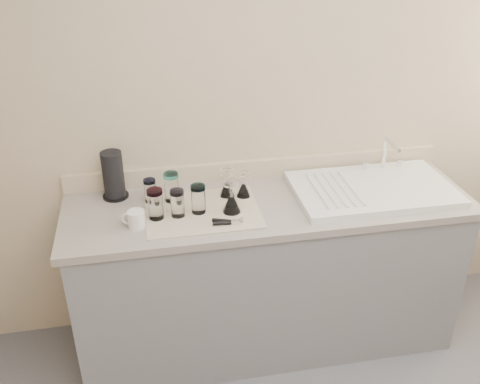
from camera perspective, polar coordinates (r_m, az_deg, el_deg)
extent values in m
cube|color=tan|center=(2.82, 1.92, 8.15)|extent=(3.50, 0.04, 2.50)
cube|color=slate|center=(2.96, 2.94, -8.97)|extent=(2.00, 0.60, 0.86)
cube|color=gray|center=(2.71, 3.17, -1.42)|extent=(2.06, 0.62, 0.04)
cube|color=white|center=(2.86, 13.95, 0.31)|extent=(0.82, 0.50, 0.03)
cylinder|color=silver|center=(3.03, 15.14, 4.09)|extent=(0.02, 0.02, 0.18)
cylinder|color=silver|center=(2.94, 15.97, 4.86)|extent=(0.02, 0.16, 0.02)
cylinder|color=silver|center=(3.02, 13.25, 2.77)|extent=(0.03, 0.03, 0.04)
cylinder|color=silver|center=(3.11, 16.65, 3.03)|extent=(0.03, 0.03, 0.04)
cube|color=silver|center=(2.62, -4.03, -2.04)|extent=(0.55, 0.42, 0.01)
cylinder|color=white|center=(2.69, -9.55, -0.01)|extent=(0.06, 0.06, 0.11)
cylinder|color=blue|center=(2.67, -9.65, 1.15)|extent=(0.06, 0.06, 0.02)
cylinder|color=white|center=(2.68, -7.30, 0.35)|extent=(0.07, 0.07, 0.13)
cylinder|color=#3FC7C5|center=(2.65, -7.40, 1.78)|extent=(0.08, 0.08, 0.02)
cylinder|color=white|center=(2.55, -8.99, -1.46)|extent=(0.07, 0.07, 0.13)
cylinder|color=#C71652|center=(2.51, -9.12, 0.02)|extent=(0.08, 0.08, 0.02)
cylinder|color=white|center=(2.55, -6.68, -1.36)|extent=(0.06, 0.06, 0.12)
cylinder|color=#A08CDA|center=(2.52, -6.76, -0.02)|extent=(0.07, 0.07, 0.02)
cylinder|color=white|center=(2.57, -4.45, -0.92)|extent=(0.07, 0.07, 0.13)
cylinder|color=teal|center=(2.54, -4.51, 0.49)|extent=(0.07, 0.07, 0.02)
cone|color=white|center=(2.72, -1.39, 0.31)|extent=(0.08, 0.08, 0.07)
cylinder|color=white|center=(2.69, -1.41, 1.53)|extent=(0.01, 0.01, 0.06)
cylinder|color=white|center=(2.68, -1.42, 2.15)|extent=(0.08, 0.08, 0.01)
cone|color=white|center=(2.72, 0.37, 0.20)|extent=(0.07, 0.07, 0.07)
cylinder|color=white|center=(2.69, 0.37, 1.32)|extent=(0.01, 0.01, 0.05)
cylinder|color=white|center=(2.68, 0.38, 1.89)|extent=(0.07, 0.07, 0.01)
cone|color=white|center=(2.58, -0.91, -1.28)|extent=(0.09, 0.09, 0.08)
cylinder|color=white|center=(2.54, -0.92, 0.18)|extent=(0.01, 0.01, 0.07)
cylinder|color=white|center=(2.52, -0.93, 0.93)|extent=(0.09, 0.09, 0.01)
cube|color=silver|center=(2.50, -0.30, -3.23)|extent=(0.06, 0.04, 0.02)
cylinder|color=black|center=(2.49, -1.65, -3.33)|extent=(0.11, 0.03, 0.02)
cylinder|color=black|center=(2.51, -1.73, -3.09)|extent=(0.11, 0.06, 0.02)
cylinder|color=white|center=(2.52, -10.98, -2.87)|extent=(0.10, 0.10, 0.08)
torus|color=white|center=(2.53, -11.89, -2.82)|extent=(0.06, 0.03, 0.06)
cylinder|color=black|center=(2.81, -13.10, -0.39)|extent=(0.13, 0.13, 0.01)
cylinder|color=black|center=(2.76, -13.38, 1.87)|extent=(0.11, 0.11, 0.24)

